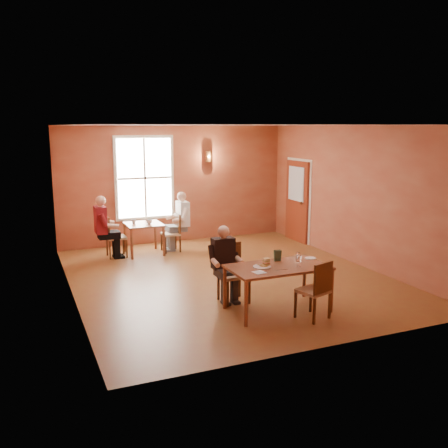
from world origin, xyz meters
name	(u,v)px	position (x,y,z in m)	size (l,w,h in m)	color
ground	(228,277)	(0.00, 0.00, 0.00)	(6.00, 7.00, 0.01)	brown
wall_back	(175,184)	(0.00, 3.50, 1.50)	(6.00, 0.04, 3.00)	brown
wall_front	(332,240)	(0.00, -3.50, 1.50)	(6.00, 0.04, 3.00)	brown
wall_left	(68,213)	(-3.00, 0.00, 1.50)	(0.04, 7.00, 3.00)	brown
wall_right	(354,195)	(3.00, 0.00, 1.50)	(0.04, 7.00, 3.00)	brown
ceiling	(228,125)	(0.00, 0.00, 3.00)	(6.00, 7.00, 0.04)	white
window	(145,178)	(-0.80, 3.45, 1.70)	(1.36, 0.10, 1.96)	white
door	(297,201)	(2.94, 2.30, 1.05)	(0.12, 1.04, 2.10)	maroon
wall_sconce	(208,157)	(0.90, 3.40, 2.20)	(0.16, 0.16, 0.28)	brown
main_table	(278,288)	(0.02, -2.01, 0.38)	(1.61, 0.90, 0.75)	brown
chair_diner_main	(234,274)	(-0.48, -1.36, 0.50)	(0.44, 0.44, 1.01)	#492517
diner_main	(234,267)	(-0.48, -1.39, 0.63)	(0.50, 0.50, 1.26)	black
chair_empty	(313,290)	(0.37, -2.52, 0.47)	(0.42, 0.42, 0.94)	#532811
plate_food	(262,266)	(-0.25, -1.98, 0.77)	(0.29, 0.29, 0.04)	silver
sandwich	(266,263)	(-0.16, -1.94, 0.81)	(0.09, 0.09, 0.11)	tan
goblet_a	(298,257)	(0.44, -1.93, 0.84)	(0.07, 0.07, 0.18)	silver
goblet_c	(299,260)	(0.32, -2.16, 0.85)	(0.08, 0.08, 0.20)	white
menu_stand	(278,256)	(0.15, -1.75, 0.85)	(0.12, 0.06, 0.19)	#2A4631
knife	(282,270)	(-0.03, -2.23, 0.76)	(0.21, 0.02, 0.00)	silver
napkin	(259,272)	(-0.42, -2.21, 0.76)	(0.17, 0.17, 0.01)	silver
side_plate	(310,258)	(0.76, -1.82, 0.76)	(0.18, 0.18, 0.01)	white
second_table	(144,239)	(-1.10, 2.47, 0.37)	(0.83, 0.83, 0.73)	brown
chair_diner_white	(171,233)	(-0.45, 2.47, 0.45)	(0.40, 0.40, 0.91)	#5B3018
diner_white	(172,223)	(-0.42, 2.47, 0.69)	(0.55, 0.55, 1.38)	beige
chair_diner_maroon	(116,236)	(-1.75, 2.47, 0.48)	(0.42, 0.42, 0.96)	brown
diner_maroon	(115,227)	(-1.78, 2.47, 0.70)	(0.56, 0.56, 1.41)	#4F1817
cup_a	(149,222)	(-0.98, 2.39, 0.78)	(0.13, 0.13, 0.10)	white
cup_b	(134,222)	(-1.31, 2.55, 0.78)	(0.10, 0.10, 0.10)	white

